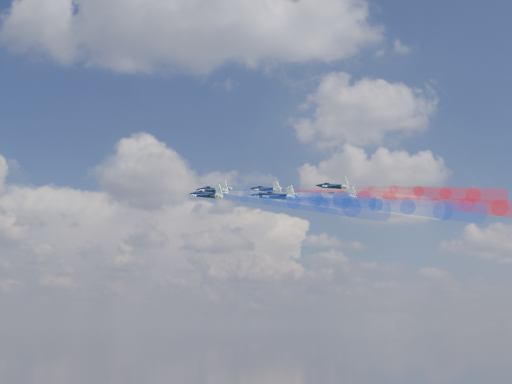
# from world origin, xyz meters

# --- Properties ---
(jet_lead) EXTENTS (13.72, 13.86, 6.64)m
(jet_lead) POSITION_xyz_m (10.24, -6.14, 163.91)
(jet_lead) COLOR black
(trail_lead) EXTENTS (29.90, 28.46, 11.87)m
(trail_lead) POSITION_xyz_m (27.37, -21.74, 159.08)
(trail_lead) COLOR white
(jet_inner_left) EXTENTS (13.72, 13.86, 6.64)m
(jet_inner_left) POSITION_xyz_m (12.64, -19.78, 161.07)
(jet_inner_left) COLOR black
(trail_inner_left) EXTENTS (29.90, 28.46, 11.87)m
(trail_inner_left) POSITION_xyz_m (29.76, -35.38, 156.24)
(trail_inner_left) COLOR blue
(jet_inner_right) EXTENTS (13.72, 13.86, 6.64)m
(jet_inner_right) POSITION_xyz_m (23.91, -4.68, 164.45)
(jet_inner_right) COLOR black
(trail_inner_right) EXTENTS (29.90, 28.46, 11.87)m
(trail_inner_right) POSITION_xyz_m (41.04, -20.29, 159.62)
(trail_inner_right) COLOR red
(jet_outer_left) EXTENTS (13.72, 13.86, 6.64)m
(jet_outer_left) POSITION_xyz_m (12.77, -33.10, 157.13)
(jet_outer_left) COLOR black
(trail_outer_left) EXTENTS (29.90, 28.46, 11.87)m
(trail_outer_left) POSITION_xyz_m (29.89, -48.70, 152.30)
(trail_outer_left) COLOR blue
(jet_center_third) EXTENTS (13.72, 13.86, 6.64)m
(jet_center_third) POSITION_xyz_m (24.54, -19.81, 159.57)
(jet_center_third) COLOR black
(trail_center_third) EXTENTS (29.90, 28.46, 11.87)m
(trail_center_third) POSITION_xyz_m (41.67, -35.41, 154.74)
(trail_center_third) COLOR white
(jet_outer_right) EXTENTS (13.72, 13.86, 6.64)m
(jet_outer_right) POSITION_xyz_m (40.36, -7.25, 164.54)
(jet_outer_right) COLOR black
(trail_outer_right) EXTENTS (29.90, 28.46, 11.87)m
(trail_outer_right) POSITION_xyz_m (57.48, -22.85, 159.71)
(trail_outer_right) COLOR red
(jet_rear_left) EXTENTS (13.72, 13.86, 6.64)m
(jet_rear_left) POSITION_xyz_m (26.92, -34.42, 156.50)
(jet_rear_left) COLOR black
(trail_rear_left) EXTENTS (29.90, 28.46, 11.87)m
(trail_rear_left) POSITION_xyz_m (44.05, -50.02, 151.67)
(trail_rear_left) COLOR blue
(jet_rear_right) EXTENTS (13.72, 13.86, 6.64)m
(jet_rear_right) POSITION_xyz_m (40.34, -21.49, 159.10)
(jet_rear_right) COLOR black
(trail_rear_right) EXTENTS (29.90, 28.46, 11.87)m
(trail_rear_right) POSITION_xyz_m (57.47, -37.09, 154.26)
(trail_rear_right) COLOR red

